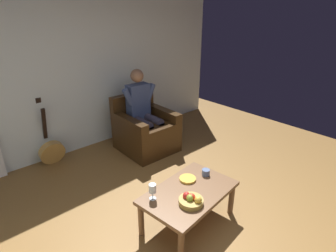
% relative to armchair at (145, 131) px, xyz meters
% --- Properties ---
extents(ground_plane, '(6.87, 6.87, 0.00)m').
position_rel_armchair_xyz_m(ground_plane, '(0.73, 2.15, -0.31)').
color(ground_plane, brown).
extents(wall_back, '(5.63, 0.06, 2.67)m').
position_rel_armchair_xyz_m(wall_back, '(0.73, -0.75, 1.02)').
color(wall_back, silver).
rests_on(wall_back, ground).
extents(armchair, '(0.80, 0.86, 0.86)m').
position_rel_armchair_xyz_m(armchair, '(0.00, 0.00, 0.00)').
color(armchair, '#34200D').
rests_on(armchair, ground).
extents(person_seated, '(0.62, 0.61, 1.28)m').
position_rel_armchair_xyz_m(person_seated, '(-0.00, -0.03, 0.37)').
color(person_seated, '#36446A').
rests_on(person_seated, ground).
extents(coffee_table, '(1.05, 0.72, 0.42)m').
position_rel_armchair_xyz_m(coffee_table, '(0.71, 1.66, 0.05)').
color(coffee_table, brown).
rests_on(coffee_table, ground).
extents(guitar, '(0.36, 0.32, 0.99)m').
position_rel_armchair_xyz_m(guitar, '(1.31, -0.54, -0.09)').
color(guitar, '#B3843F').
rests_on(guitar, ground).
extents(wine_glass_near, '(0.07, 0.07, 0.17)m').
position_rel_armchair_xyz_m(wine_glass_near, '(1.06, 1.51, 0.22)').
color(wine_glass_near, silver).
rests_on(wine_glass_near, coffee_table).
extents(fruit_bowl, '(0.24, 0.24, 0.11)m').
position_rel_armchair_xyz_m(fruit_bowl, '(0.84, 1.81, 0.14)').
color(fruit_bowl, olive).
rests_on(fruit_bowl, coffee_table).
extents(decorative_dish, '(0.18, 0.18, 0.02)m').
position_rel_armchair_xyz_m(decorative_dish, '(0.58, 1.52, 0.12)').
color(decorative_dish, gold).
rests_on(decorative_dish, coffee_table).
extents(candle_jar, '(0.09, 0.09, 0.07)m').
position_rel_armchair_xyz_m(candle_jar, '(0.36, 1.59, 0.14)').
color(candle_jar, slate).
rests_on(candle_jar, coffee_table).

